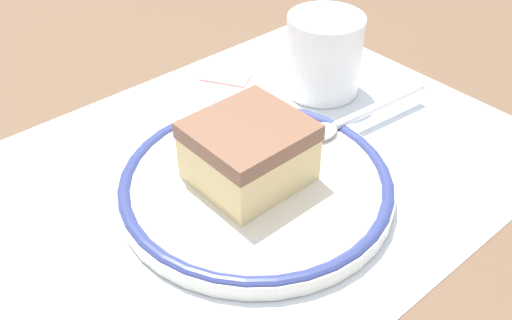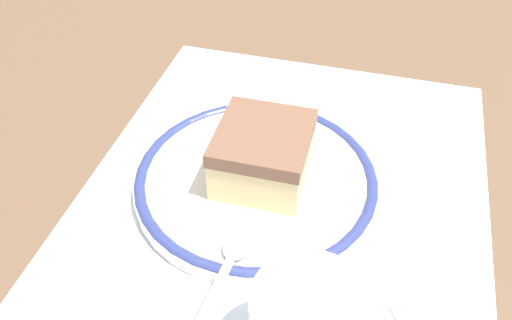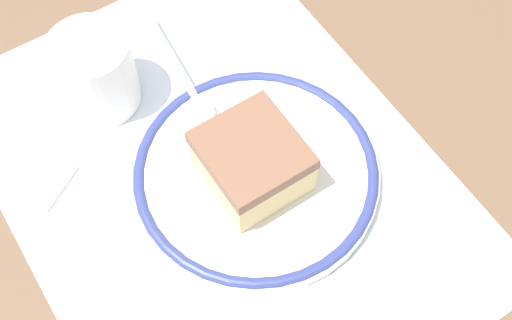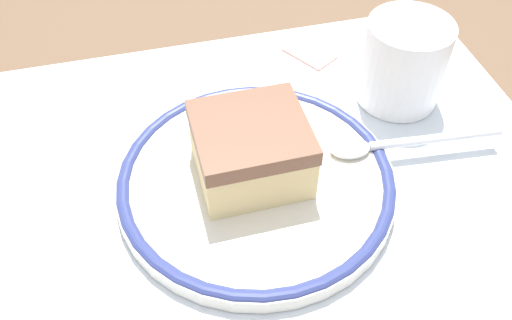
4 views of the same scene
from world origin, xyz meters
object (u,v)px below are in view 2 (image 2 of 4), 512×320
Objects in this scene: cake_slice at (263,154)px; sugar_packet at (431,316)px; napkin at (384,113)px; plate at (256,180)px; spoon at (219,282)px.

cake_slice is 0.19m from sugar_packet.
cake_slice is 0.17m from napkin.
cake_slice is 0.71× the size of napkin.
napkin is at bearing -35.41° from cake_slice.
sugar_packet reaches higher than napkin.
cake_slice is 1.69× the size of sugar_packet.
plate is 2.61× the size of cake_slice.
cake_slice is at bearing 56.98° from sugar_packet.
cake_slice is 0.57× the size of spoon.
cake_slice reaches higher than spoon.
plate reaches higher than napkin.
spoon is at bearing -178.10° from plate.
sugar_packet is at bearing -123.02° from cake_slice.
plate is 0.17m from napkin.
plate is at bearing 112.94° from cake_slice.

